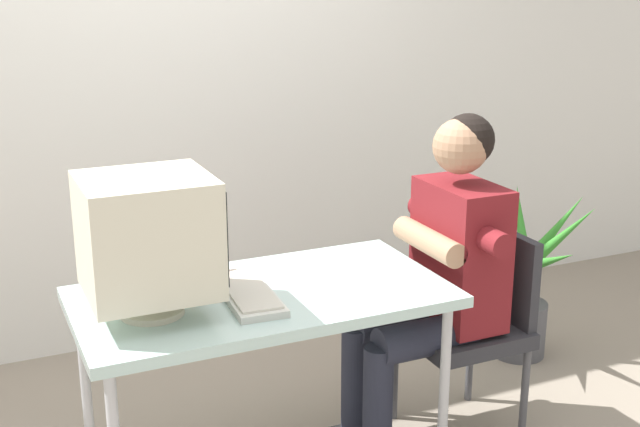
{
  "coord_description": "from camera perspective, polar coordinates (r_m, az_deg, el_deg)",
  "views": [
    {
      "loc": [
        -0.9,
        -2.46,
        1.78
      ],
      "look_at": [
        0.21,
        0.0,
        0.98
      ],
      "focal_mm": 46.62,
      "sensor_mm": 36.0,
      "label": 1
    }
  ],
  "objects": [
    {
      "name": "wall_back",
      "position": [
        4.05,
        -7.29,
        12.48
      ],
      "size": [
        8.0,
        0.1,
        3.0
      ],
      "primitive_type": "cube",
      "color": "silver",
      "rests_on": "ground_plane"
    },
    {
      "name": "desk",
      "position": [
        2.84,
        -3.97,
        -6.42
      ],
      "size": [
        1.25,
        0.66,
        0.73
      ],
      "color": "#B7B7BC",
      "rests_on": "ground_plane"
    },
    {
      "name": "crt_monitor",
      "position": [
        2.61,
        -11.66,
        -1.53
      ],
      "size": [
        0.4,
        0.37,
        0.45
      ],
      "color": "beige",
      "rests_on": "desk"
    },
    {
      "name": "keyboard",
      "position": [
        2.78,
        -5.01,
        -5.44
      ],
      "size": [
        0.19,
        0.44,
        0.03
      ],
      "color": "silver",
      "rests_on": "desk"
    },
    {
      "name": "office_chair",
      "position": [
        3.3,
        10.52,
        -7.05
      ],
      "size": [
        0.43,
        0.43,
        0.81
      ],
      "color": "#4C4C51",
      "rests_on": "ground_plane"
    },
    {
      "name": "person_seated",
      "position": [
        3.12,
        8.07,
        -3.86
      ],
      "size": [
        0.68,
        0.57,
        1.28
      ],
      "color": "maroon",
      "rests_on": "ground_plane"
    },
    {
      "name": "potted_plant",
      "position": [
        4.01,
        13.65,
        -4.59
      ],
      "size": [
        0.7,
        0.8,
        0.79
      ],
      "color": "#4C4C51",
      "rests_on": "ground_plane"
    },
    {
      "name": "desk_mug",
      "position": [
        2.97,
        -7.23,
        -3.34
      ],
      "size": [
        0.08,
        0.09,
        0.09
      ],
      "color": "red",
      "rests_on": "desk"
    }
  ]
}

